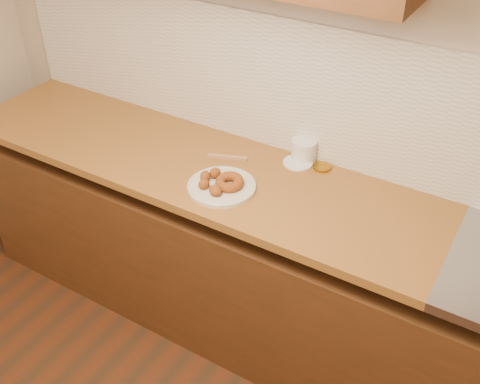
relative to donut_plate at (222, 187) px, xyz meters
name	(u,v)px	position (x,y,z in m)	size (l,w,h in m)	color
wall_back	(366,70)	(0.40, 0.42, 0.44)	(4.00, 0.02, 2.70)	#C5B49A
base_cabinet	(313,295)	(0.40, 0.11, -0.52)	(3.60, 0.60, 0.77)	#522B15
butcher_block	(189,163)	(-0.25, 0.11, -0.03)	(2.30, 0.62, 0.04)	#9C5A24
backsplash	(360,106)	(0.40, 0.41, 0.29)	(3.60, 0.02, 0.60)	silver
donut_plate	(222,187)	(0.00, 0.00, 0.00)	(0.28, 0.28, 0.02)	beige
ring_donut	(229,182)	(0.03, 0.01, 0.03)	(0.12, 0.12, 0.04)	#8E3C11
fried_dough_chunks	(210,181)	(-0.04, -0.03, 0.03)	(0.15, 0.17, 0.05)	#8E3C11
plastic_tub	(304,150)	(0.19, 0.38, 0.04)	(0.11, 0.11, 0.09)	white
tub_lid	(298,163)	(0.19, 0.33, 0.00)	(0.13, 0.13, 0.01)	white
brass_jar_lid	(322,167)	(0.29, 0.35, 0.00)	(0.08, 0.08, 0.01)	#9E6D15
wooden_utensil	(227,157)	(-0.10, 0.20, 0.00)	(0.18, 0.02, 0.01)	#AC7A50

